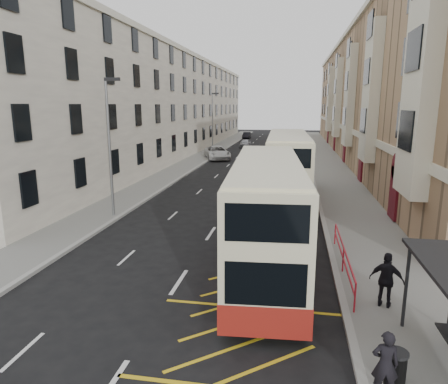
% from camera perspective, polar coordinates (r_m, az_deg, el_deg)
% --- Properties ---
extents(ground, '(200.00, 200.00, 0.00)m').
position_cam_1_polar(ground, '(12.48, -11.91, -20.16)').
color(ground, black).
rests_on(ground, ground).
extents(pavement_right, '(4.00, 120.00, 0.15)m').
position_cam_1_polar(pavement_right, '(40.43, 15.24, 2.56)').
color(pavement_right, slate).
rests_on(pavement_right, ground).
extents(pavement_left, '(3.00, 120.00, 0.15)m').
position_cam_1_polar(pavement_left, '(41.90, -6.38, 3.25)').
color(pavement_left, slate).
rests_on(pavement_left, ground).
extents(kerb_right, '(0.25, 120.00, 0.15)m').
position_cam_1_polar(kerb_right, '(40.29, 12.41, 2.68)').
color(kerb_right, gray).
rests_on(kerb_right, ground).
extents(kerb_left, '(0.25, 120.00, 0.15)m').
position_cam_1_polar(kerb_left, '(41.51, -4.39, 3.21)').
color(kerb_left, gray).
rests_on(kerb_left, ground).
extents(road_markings, '(10.00, 110.00, 0.01)m').
position_cam_1_polar(road_markings, '(55.27, 5.54, 5.40)').
color(road_markings, silver).
rests_on(road_markings, ground).
extents(terrace_right, '(10.75, 79.00, 15.25)m').
position_cam_1_polar(terrace_right, '(56.13, 21.45, 12.42)').
color(terrace_right, tan).
rests_on(terrace_right, ground).
extents(terrace_left, '(9.18, 79.00, 13.25)m').
position_cam_1_polar(terrace_left, '(57.94, -7.94, 12.11)').
color(terrace_left, silver).
rests_on(terrace_left, ground).
extents(guard_railing, '(0.06, 6.56, 1.01)m').
position_cam_1_polar(guard_railing, '(16.64, 16.69, -8.57)').
color(guard_railing, red).
rests_on(guard_railing, pavement_right).
extents(street_lamp_near, '(0.93, 0.18, 8.00)m').
position_cam_1_polar(street_lamp_near, '(24.20, -15.98, 7.11)').
color(street_lamp_near, slate).
rests_on(street_lamp_near, pavement_left).
extents(street_lamp_far, '(0.93, 0.18, 8.00)m').
position_cam_1_polar(street_lamp_far, '(52.80, -1.61, 10.17)').
color(street_lamp_far, slate).
rests_on(street_lamp_far, pavement_left).
extents(double_decker_front, '(3.37, 11.53, 4.54)m').
position_cam_1_polar(double_decker_front, '(16.21, 6.05, -3.25)').
color(double_decker_front, beige).
rests_on(double_decker_front, ground).
extents(double_decker_rear, '(3.09, 11.90, 4.71)m').
position_cam_1_polar(double_decker_rear, '(28.08, 9.05, 3.50)').
color(double_decker_rear, beige).
rests_on(double_decker_rear, ground).
extents(litter_bin, '(0.53, 0.53, 0.88)m').
position_cam_1_polar(litter_bin, '(11.01, 23.32, -22.06)').
color(litter_bin, black).
rests_on(litter_bin, pavement_right).
extents(pedestrian_near, '(0.61, 0.41, 1.63)m').
position_cam_1_polar(pedestrian_near, '(10.38, 22.03, -21.86)').
color(pedestrian_near, black).
rests_on(pedestrian_near, pavement_right).
extents(pedestrian_far, '(1.17, 0.78, 1.85)m').
position_cam_1_polar(pedestrian_far, '(14.30, 22.23, -11.57)').
color(pedestrian_far, black).
rests_on(pedestrian_far, pavement_right).
extents(white_van, '(4.52, 6.40, 1.62)m').
position_cam_1_polar(white_van, '(49.94, -0.97, 5.64)').
color(white_van, silver).
rests_on(white_van, ground).
extents(car_silver, '(1.61, 3.85, 1.30)m').
position_cam_1_polar(car_silver, '(63.81, 3.04, 6.95)').
color(car_silver, '#A3A5AA').
rests_on(car_silver, ground).
extents(car_dark, '(1.39, 3.90, 1.28)m').
position_cam_1_polar(car_dark, '(80.93, 3.27, 8.08)').
color(car_dark, black).
rests_on(car_dark, ground).
extents(car_red, '(3.26, 5.81, 1.59)m').
position_cam_1_polar(car_red, '(75.03, 8.47, 7.75)').
color(car_red, '#AA0E1E').
rests_on(car_red, ground).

